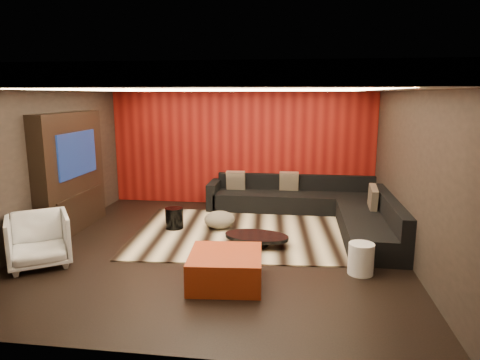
# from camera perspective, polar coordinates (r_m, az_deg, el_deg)

# --- Properties ---
(floor) EXTENTS (6.00, 6.00, 0.02)m
(floor) POSITION_cam_1_polar(r_m,az_deg,el_deg) (7.22, -3.04, -9.16)
(floor) COLOR black
(floor) RESTS_ON ground
(ceiling) EXTENTS (6.00, 6.00, 0.02)m
(ceiling) POSITION_cam_1_polar(r_m,az_deg,el_deg) (6.77, -3.30, 13.82)
(ceiling) COLOR silver
(ceiling) RESTS_ON ground
(wall_back) EXTENTS (6.00, 0.02, 2.80)m
(wall_back) POSITION_cam_1_polar(r_m,az_deg,el_deg) (9.80, 0.17, 4.82)
(wall_back) COLOR black
(wall_back) RESTS_ON ground
(wall_left) EXTENTS (0.02, 6.00, 2.80)m
(wall_left) POSITION_cam_1_polar(r_m,az_deg,el_deg) (7.99, -24.91, 2.26)
(wall_left) COLOR black
(wall_left) RESTS_ON ground
(wall_right) EXTENTS (0.02, 6.00, 2.80)m
(wall_right) POSITION_cam_1_polar(r_m,az_deg,el_deg) (6.95, 22.02, 1.26)
(wall_right) COLOR black
(wall_right) RESTS_ON ground
(red_feature_wall) EXTENTS (5.98, 0.05, 2.78)m
(red_feature_wall) POSITION_cam_1_polar(r_m,az_deg,el_deg) (9.76, 0.14, 4.79)
(red_feature_wall) COLOR #6B0C0A
(red_feature_wall) RESTS_ON ground
(soffit_back) EXTENTS (6.00, 0.60, 0.22)m
(soffit_back) POSITION_cam_1_polar(r_m,az_deg,el_deg) (9.43, -0.08, 12.42)
(soffit_back) COLOR silver
(soffit_back) RESTS_ON ground
(soffit_front) EXTENTS (6.00, 0.60, 0.22)m
(soffit_front) POSITION_cam_1_polar(r_m,az_deg,el_deg) (4.14, -10.64, 13.54)
(soffit_front) COLOR silver
(soffit_front) RESTS_ON ground
(soffit_left) EXTENTS (0.60, 4.80, 0.22)m
(soffit_left) POSITION_cam_1_polar(r_m,az_deg,el_deg) (7.74, -23.75, 11.70)
(soffit_left) COLOR silver
(soffit_left) RESTS_ON ground
(soffit_right) EXTENTS (0.60, 4.80, 0.22)m
(soffit_right) POSITION_cam_1_polar(r_m,az_deg,el_deg) (6.79, 20.25, 12.13)
(soffit_right) COLOR silver
(soffit_right) RESTS_ON ground
(cove_back) EXTENTS (4.80, 0.08, 0.04)m
(cove_back) POSITION_cam_1_polar(r_m,az_deg,el_deg) (9.09, -0.38, 11.89)
(cove_back) COLOR #FFD899
(cove_back) RESTS_ON ground
(cove_front) EXTENTS (4.80, 0.08, 0.04)m
(cove_front) POSITION_cam_1_polar(r_m,az_deg,el_deg) (4.47, -9.20, 12.26)
(cove_front) COLOR #FFD899
(cove_front) RESTS_ON ground
(cove_left) EXTENTS (0.08, 4.80, 0.04)m
(cove_left) POSITION_cam_1_polar(r_m,az_deg,el_deg) (7.57, -21.45, 11.22)
(cove_left) COLOR #FFD899
(cove_left) RESTS_ON ground
(cove_right) EXTENTS (0.08, 4.80, 0.04)m
(cove_right) POSITION_cam_1_polar(r_m,az_deg,el_deg) (6.72, 17.31, 11.56)
(cove_right) COLOR #FFD899
(cove_right) RESTS_ON ground
(tv_surround) EXTENTS (0.30, 2.00, 2.20)m
(tv_surround) POSITION_cam_1_polar(r_m,az_deg,el_deg) (8.46, -21.66, 0.90)
(tv_surround) COLOR black
(tv_surround) RESTS_ON ground
(tv_screen) EXTENTS (0.04, 1.30, 0.80)m
(tv_screen) POSITION_cam_1_polar(r_m,az_deg,el_deg) (8.33, -20.88, 3.25)
(tv_screen) COLOR black
(tv_screen) RESTS_ON ground
(tv_shelf) EXTENTS (0.04, 1.60, 0.04)m
(tv_shelf) POSITION_cam_1_polar(r_m,az_deg,el_deg) (8.46, -20.52, -1.78)
(tv_shelf) COLOR black
(tv_shelf) RESTS_ON ground
(rug) EXTENTS (4.20, 3.28, 0.02)m
(rug) POSITION_cam_1_polar(r_m,az_deg,el_deg) (7.95, 0.71, -7.03)
(rug) COLOR beige
(rug) RESTS_ON floor
(coffee_table) EXTENTS (1.23, 1.23, 0.18)m
(coffee_table) POSITION_cam_1_polar(r_m,az_deg,el_deg) (7.26, 2.22, -8.01)
(coffee_table) COLOR black
(coffee_table) RESTS_ON rug
(drum_stool) EXTENTS (0.38, 0.38, 0.40)m
(drum_stool) POSITION_cam_1_polar(r_m,az_deg,el_deg) (8.20, -8.75, -5.05)
(drum_stool) COLOR black
(drum_stool) RESTS_ON rug
(striped_pouf) EXTENTS (0.66, 0.66, 0.32)m
(striped_pouf) POSITION_cam_1_polar(r_m,az_deg,el_deg) (8.16, -2.74, -5.30)
(striped_pouf) COLOR beige
(striped_pouf) RESTS_ON rug
(white_side_table) EXTENTS (0.48, 0.48, 0.45)m
(white_side_table) POSITION_cam_1_polar(r_m,az_deg,el_deg) (6.40, 15.83, -10.07)
(white_side_table) COLOR white
(white_side_table) RESTS_ON floor
(orange_ottoman) EXTENTS (1.04, 1.04, 0.43)m
(orange_ottoman) POSITION_cam_1_polar(r_m,az_deg,el_deg) (5.89, -1.93, -11.69)
(orange_ottoman) COLOR #8D3F12
(orange_ottoman) RESTS_ON floor
(armchair) EXTENTS (1.18, 1.19, 0.79)m
(armchair) POSITION_cam_1_polar(r_m,az_deg,el_deg) (7.08, -25.28, -7.23)
(armchair) COLOR silver
(armchair) RESTS_ON floor
(sectional_sofa) EXTENTS (3.65, 3.50, 0.75)m
(sectional_sofa) POSITION_cam_1_polar(r_m,az_deg,el_deg) (8.81, 10.44, -3.66)
(sectional_sofa) COLOR black
(sectional_sofa) RESTS_ON floor
(throw_pillows) EXTENTS (3.05, 1.72, 0.50)m
(throw_pillows) POSITION_cam_1_polar(r_m,az_deg,el_deg) (9.10, 7.33, -0.76)
(throw_pillows) COLOR tan
(throw_pillows) RESTS_ON sectional_sofa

